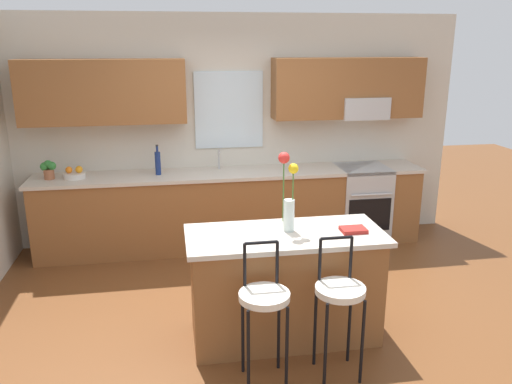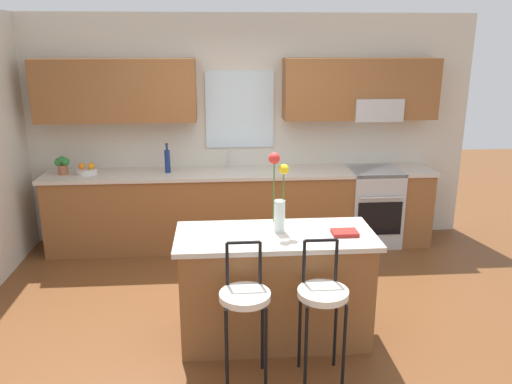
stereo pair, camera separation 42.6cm
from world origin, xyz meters
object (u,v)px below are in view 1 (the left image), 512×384
Objects in this scene: bar_stool_near at (264,302)px; bar_stool_middle at (340,296)px; fruit_bowl_oranges at (74,174)px; potted_plant_small at (48,169)px; cookbook at (353,230)px; bottle_olive_oil at (158,163)px; flower_vase at (288,196)px; oven_range at (361,203)px; kitchen_island at (285,285)px.

bar_stool_near and bar_stool_middle have the same top height.
potted_plant_small reaches higher than fruit_bowl_oranges.
cookbook is 3.26m from fruit_bowl_oranges.
bar_stool_near is 2.76m from bottle_olive_oil.
flower_vase is 2.68× the size of fruit_bowl_oranges.
bar_stool_near is at bearing -123.16° from oven_range.
bottle_olive_oil is 1.62× the size of potted_plant_small.
bottle_olive_oil reaches higher than bar_stool_near.
bottle_olive_oil reaches higher than potted_plant_small.
bottle_olive_oil is at bearing 116.33° from kitchen_island.
bottle_olive_oil reaches higher than bar_stool_middle.
oven_range is 2.32m from cookbook.
kitchen_island is at bearing -124.94° from oven_range.
bottle_olive_oil is (-1.56, 2.12, 0.12)m from cookbook.
flower_vase is (0.03, 0.05, 0.75)m from kitchen_island.
fruit_bowl_oranges reaches higher than bar_stool_middle.
bar_stool_near is at bearing -53.65° from potted_plant_small.
potted_plant_small is at bearing 142.34° from cookbook.
potted_plant_small reaches higher than oven_range.
kitchen_island is 0.65m from bar_stool_near.
cookbook is (0.51, -0.11, -0.28)m from flower_vase.
fruit_bowl_oranges is 1.13× the size of potted_plant_small.
oven_range is 0.88× the size of bar_stool_middle.
potted_plant_small is at bearing 179.95° from fruit_bowl_oranges.
cookbook is at bearing -6.22° from kitchen_island.
bar_stool_near is at bearing -116.07° from kitchen_island.
kitchen_island is 7.92× the size of cookbook.
potted_plant_small is at bearing 136.93° from kitchen_island.
cookbook is 0.58× the size of bottle_olive_oil.
bar_stool_near is 3.28m from potted_plant_small.
bottle_olive_oil is (-0.75, 2.62, 0.43)m from bar_stool_near.
flower_vase is at bearing -62.40° from bottle_olive_oil.
kitchen_island is at bearing -63.67° from bottle_olive_oil.
bar_stool_near is (-0.27, -0.56, 0.17)m from kitchen_island.
flower_vase is at bearing 63.46° from bar_stool_near.
cookbook is at bearing 61.97° from bar_stool_middle.
fruit_bowl_oranges is at bearing 139.46° from cookbook.
fruit_bowl_oranges is at bearing 122.36° from bar_stool_near.
bar_stool_middle reaches higher than kitchen_island.
flower_vase is 2.28m from bottle_olive_oil.
bar_stool_middle is at bearing -68.29° from flower_vase.
fruit_bowl_oranges is (-3.36, 0.02, 0.50)m from oven_range.
oven_range is 3.83× the size of fruit_bowl_oranges.
bar_stool_middle is at bearing -46.60° from potted_plant_small.
bar_stool_middle reaches higher than oven_range.
bar_stool_near is 0.90m from flower_vase.
bottle_olive_oil is (-1.05, 2.01, -0.15)m from flower_vase.
bar_stool_near is 1.01m from cookbook.
fruit_bowl_oranges is at bearing 179.58° from oven_range.
cookbook is 0.94× the size of potted_plant_small.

